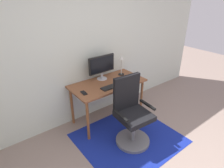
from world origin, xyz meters
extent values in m
cube|color=silver|center=(0.00, 2.20, 1.30)|extent=(6.00, 0.10, 2.60)
cube|color=navy|center=(0.21, 1.16, 0.00)|extent=(1.53, 1.39, 0.01)
cube|color=brown|center=(0.27, 1.80, 0.73)|extent=(1.29, 0.65, 0.03)
cylinder|color=brown|center=(-0.31, 1.54, 0.36)|extent=(0.04, 0.04, 0.72)
cylinder|color=brown|center=(0.86, 1.54, 0.36)|extent=(0.04, 0.04, 0.72)
cylinder|color=brown|center=(-0.31, 2.07, 0.36)|extent=(0.04, 0.04, 0.72)
cylinder|color=brown|center=(0.86, 2.07, 0.36)|extent=(0.04, 0.04, 0.72)
cylinder|color=#B2B2B7|center=(0.28, 1.99, 0.75)|extent=(0.18, 0.18, 0.01)
cylinder|color=#B2B2B7|center=(0.28, 1.99, 0.82)|extent=(0.04, 0.04, 0.12)
cube|color=black|center=(0.28, 1.99, 1.03)|extent=(0.51, 0.04, 0.30)
cube|color=black|center=(0.28, 1.97, 1.03)|extent=(0.47, 0.00, 0.26)
cube|color=black|center=(0.25, 1.63, 0.76)|extent=(0.43, 0.13, 0.02)
ellipsoid|color=white|center=(0.56, 1.61, 0.76)|extent=(0.06, 0.10, 0.03)
cylinder|color=#8A570A|center=(0.72, 1.58, 0.80)|extent=(0.08, 0.08, 0.10)
cube|color=black|center=(-0.24, 1.73, 0.75)|extent=(0.08, 0.14, 0.01)
cylinder|color=black|center=(0.68, 1.92, 0.75)|extent=(0.11, 0.11, 0.01)
cylinder|color=beige|center=(0.68, 1.92, 0.91)|extent=(0.02, 0.02, 0.29)
cone|color=beige|center=(0.68, 1.92, 1.08)|extent=(0.10, 0.10, 0.06)
cylinder|color=slate|center=(0.21, 1.06, 0.03)|extent=(0.54, 0.54, 0.05)
cylinder|color=slate|center=(0.21, 1.06, 0.25)|extent=(0.06, 0.06, 0.41)
cube|color=black|center=(0.21, 1.06, 0.50)|extent=(0.51, 0.51, 0.08)
cube|color=black|center=(0.22, 1.26, 0.81)|extent=(0.45, 0.10, 0.54)
cube|color=black|center=(-0.05, 1.08, 0.61)|extent=(0.07, 0.33, 0.03)
cube|color=black|center=(0.46, 1.04, 0.61)|extent=(0.07, 0.33, 0.03)
camera|label=1|loc=(-1.49, -0.61, 2.19)|focal=30.89mm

